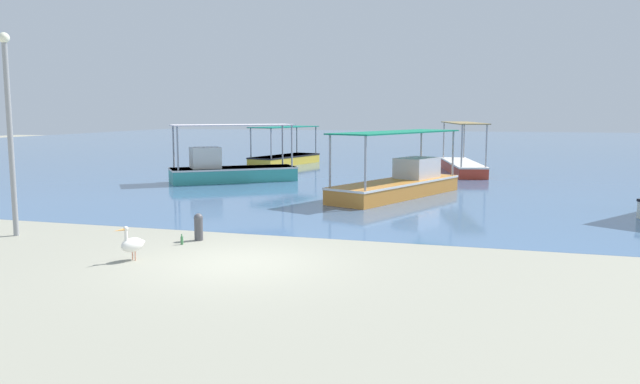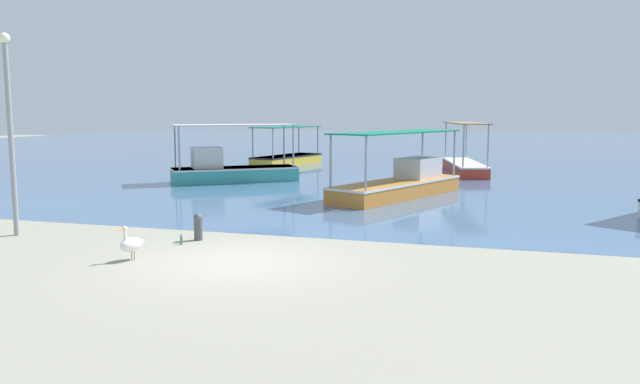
{
  "view_description": "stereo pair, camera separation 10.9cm",
  "coord_description": "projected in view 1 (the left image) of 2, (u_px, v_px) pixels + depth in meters",
  "views": [
    {
      "loc": [
        5.46,
        -12.38,
        3.31
      ],
      "look_at": [
        0.34,
        5.16,
        0.93
      ],
      "focal_mm": 35.0,
      "sensor_mm": 36.0,
      "label": 1
    },
    {
      "loc": [
        5.56,
        -12.35,
        3.31
      ],
      "look_at": [
        0.34,
        5.16,
        0.93
      ],
      "focal_mm": 35.0,
      "sensor_mm": 36.0,
      "label": 2
    }
  ],
  "objects": [
    {
      "name": "lamp_post",
      "position": [
        9.0,
        122.0,
        16.3
      ],
      "size": [
        0.28,
        0.28,
        5.32
      ],
      "color": "gray",
      "rests_on": "ground"
    },
    {
      "name": "fishing_boat_near_left",
      "position": [
        462.0,
        163.0,
        33.62
      ],
      "size": [
        2.98,
        7.12,
        2.7
      ],
      "color": "#BC3625",
      "rests_on": "harbor_water"
    },
    {
      "name": "fishing_boat_far_right",
      "position": [
        400.0,
        181.0,
        24.31
      ],
      "size": [
        4.32,
        7.14,
        2.53
      ],
      "color": "orange",
      "rests_on": "harbor_water"
    },
    {
      "name": "fishing_boat_near_right",
      "position": [
        229.0,
        168.0,
        29.33
      ],
      "size": [
        5.82,
        4.94,
        2.68
      ],
      "color": "teal",
      "rests_on": "harbor_water"
    },
    {
      "name": "pelican",
      "position": [
        132.0,
        244.0,
        13.84
      ],
      "size": [
        0.47,
        0.78,
        0.8
      ],
      "color": "#E0997A",
      "rests_on": "ground"
    },
    {
      "name": "glass_bottle",
      "position": [
        182.0,
        240.0,
        15.54
      ],
      "size": [
        0.07,
        0.07,
        0.27
      ],
      "color": "#3F7F4C",
      "rests_on": "ground"
    },
    {
      "name": "mooring_bollard",
      "position": [
        199.0,
        226.0,
        16.02
      ],
      "size": [
        0.23,
        0.23,
        0.7
      ],
      "color": "#47474C",
      "rests_on": "ground"
    },
    {
      "name": "ground",
      "position": [
        240.0,
        262.0,
        13.73
      ],
      "size": [
        120.0,
        120.0,
        0.0
      ],
      "primitive_type": "plane",
      "color": "gray"
    },
    {
      "name": "harbor_water",
      "position": [
        442.0,
        146.0,
        59.43
      ],
      "size": [
        110.0,
        90.0,
        0.0
      ],
      "primitive_type": "cube",
      "color": "#44668F",
      "rests_on": "ground"
    },
    {
      "name": "fishing_boat_center",
      "position": [
        285.0,
        157.0,
        38.8
      ],
      "size": [
        3.1,
        5.83,
        2.36
      ],
      "color": "gold",
      "rests_on": "harbor_water"
    }
  ]
}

